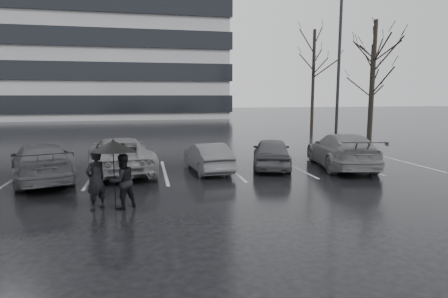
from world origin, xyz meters
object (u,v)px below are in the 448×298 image
pedestrian_left (96,180)px  lamp_post (338,74)px  car_main (272,153)px  car_west_c (41,162)px  car_west_a (207,157)px  car_east (342,150)px  tree_east (373,82)px  pedestrian_right (122,181)px  tree_north (313,82)px  tree_ne (371,90)px  car_west_b (120,155)px

pedestrian_left → lamp_post: 15.37m
lamp_post → pedestrian_left: bearing=-143.2°
car_main → car_west_c: 9.04m
car_west_a → car_east: bearing=170.4°
car_main → tree_east: (9.64, 7.57, 3.34)m
car_west_a → tree_east: bearing=-154.5°
car_main → lamp_post: 7.79m
pedestrian_right → tree_east: tree_east is taller
pedestrian_left → car_west_a: bearing=-174.7°
car_west_c → tree_north: size_ratio=0.56×
tree_east → pedestrian_right: bearing=-141.8°
tree_ne → tree_east: bearing=-122.0°
pedestrian_right → tree_ne: tree_ne is taller
car_east → pedestrian_right: 9.91m
pedestrian_left → tree_east: 20.60m
car_west_a → car_west_c: bearing=-1.4°
car_east → tree_east: (6.61, 8.05, 3.26)m
car_west_c → tree_north: (17.65, 15.24, 3.55)m
car_east → car_west_c: bearing=12.1°
car_west_b → pedestrian_right: pedestrian_right is taller
car_west_a → car_east: size_ratio=0.70×
tree_east → pedestrian_left: bearing=-143.1°
car_east → lamp_post: (2.32, 4.81, 3.55)m
pedestrian_right → car_east: bearing=175.2°
car_east → tree_ne: (9.11, 12.05, 2.76)m
car_west_a → pedestrian_right: size_ratio=2.35×
car_main → lamp_post: (5.35, 4.34, 3.63)m
car_east → lamp_post: bearing=-104.6°
car_west_c → tree_east: size_ratio=0.60×
car_main → car_east: car_east is taller
pedestrian_right → tree_ne: bearing=-168.0°
car_main → pedestrian_right: (-5.94, -4.68, 0.11)m
pedestrian_right → pedestrian_left: bearing=-33.3°
car_west_c → tree_ne: tree_ne is taller
car_east → pedestrian_right: (-8.97, -4.21, 0.02)m
pedestrian_left → tree_ne: bearing=176.4°
pedestrian_left → tree_ne: 24.95m
car_west_c → car_west_b: bearing=-179.0°
tree_ne → car_west_a: bearing=-141.9°
car_west_c → car_west_a: bearing=167.2°
car_west_b → car_east: 9.38m
car_west_c → pedestrian_right: 5.06m
tree_ne → tree_north: 4.67m
car_main → car_west_c: size_ratio=0.81×
car_west_a → tree_east: tree_east is taller
car_west_a → car_west_c: size_ratio=0.75×
car_west_b → lamp_post: (11.67, 4.09, 3.57)m
pedestrian_right → tree_ne: (18.08, 16.25, 2.73)m
car_east → pedestrian_right: pedestrian_right is taller
car_main → tree_north: tree_north is taller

